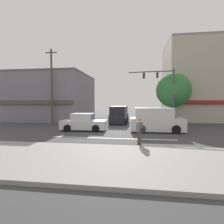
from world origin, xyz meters
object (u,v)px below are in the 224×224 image
object	(u,v)px
street_tree	(173,90)
traffic_light_mast	(164,88)
utility_pole_near_left	(52,86)
utility_pole_far_right	(192,90)
van_approaching_near	(119,115)
van_crossing_leftbound	(156,120)
sedan_waiting_far	(84,123)
pedestrian_foreground_with_bag	(140,130)

from	to	relation	value
street_tree	traffic_light_mast	distance (m)	2.18
traffic_light_mast	utility_pole_near_left	bearing A→B (deg)	179.01
utility_pole_far_right	traffic_light_mast	bearing A→B (deg)	-137.46
utility_pole_near_left	utility_pole_far_right	bearing A→B (deg)	11.39
street_tree	traffic_light_mast	bearing A→B (deg)	-127.81
utility_pole_far_right	van_approaching_near	distance (m)	9.67
utility_pole_far_right	van_crossing_leftbound	world-z (taller)	utility_pole_far_right
utility_pole_near_left	traffic_light_mast	distance (m)	12.96
sedan_waiting_far	pedestrian_foreground_with_bag	xyz separation A→B (m)	(5.01, -5.06, 0.24)
utility_pole_far_right	van_crossing_leftbound	size ratio (longest dim) A/B	1.71
pedestrian_foreground_with_bag	van_approaching_near	bearing A→B (deg)	101.62
utility_pole_near_left	van_approaching_near	size ratio (longest dim) A/B	1.89
van_crossing_leftbound	traffic_light_mast	bearing A→B (deg)	71.98
traffic_light_mast	utility_pole_far_right	bearing A→B (deg)	42.54
traffic_light_mast	van_approaching_near	distance (m)	6.30
sedan_waiting_far	pedestrian_foreground_with_bag	bearing A→B (deg)	-45.26
utility_pole_far_right	sedan_waiting_far	world-z (taller)	utility_pole_far_right
utility_pole_near_left	van_approaching_near	world-z (taller)	utility_pole_near_left
van_approaching_near	pedestrian_foreground_with_bag	bearing A→B (deg)	-78.38
van_approaching_near	pedestrian_foreground_with_bag	size ratio (longest dim) A/B	2.81
utility_pole_near_left	van_approaching_near	xyz separation A→B (m)	(7.90, 1.81, -3.58)
traffic_light_mast	sedan_waiting_far	distance (m)	9.41
utility_pole_far_right	pedestrian_foreground_with_bag	size ratio (longest dim) A/B	4.77
traffic_light_mast	street_tree	bearing A→B (deg)	52.19
street_tree	traffic_light_mast	xyz separation A→B (m)	(-1.33, -1.72, 0.17)
street_tree	van_crossing_leftbound	size ratio (longest dim) A/B	1.29
sedan_waiting_far	van_approaching_near	bearing A→B (deg)	65.66
traffic_light_mast	van_crossing_leftbound	xyz separation A→B (m)	(-1.26, -3.86, -3.17)
street_tree	van_approaching_near	size ratio (longest dim) A/B	1.28
utility_pole_far_right	sedan_waiting_far	size ratio (longest dim) A/B	1.92
utility_pole_near_left	utility_pole_far_right	world-z (taller)	utility_pole_near_left
street_tree	sedan_waiting_far	distance (m)	11.25
sedan_waiting_far	pedestrian_foreground_with_bag	size ratio (longest dim) A/B	2.49
utility_pole_far_right	van_approaching_near	xyz separation A→B (m)	(-9.01, -1.60, -3.13)
traffic_light_mast	sedan_waiting_far	size ratio (longest dim) A/B	1.49
street_tree	utility_pole_far_right	world-z (taller)	utility_pole_far_right
sedan_waiting_far	pedestrian_foreground_with_bag	distance (m)	7.12
traffic_light_mast	van_crossing_leftbound	size ratio (longest dim) A/B	1.33
van_crossing_leftbound	pedestrian_foreground_with_bag	bearing A→B (deg)	-106.23
utility_pole_far_right	van_approaching_near	bearing A→B (deg)	-169.93
utility_pole_near_left	traffic_light_mast	world-z (taller)	utility_pole_near_left
van_crossing_leftbound	sedan_waiting_far	bearing A→B (deg)	-178.80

